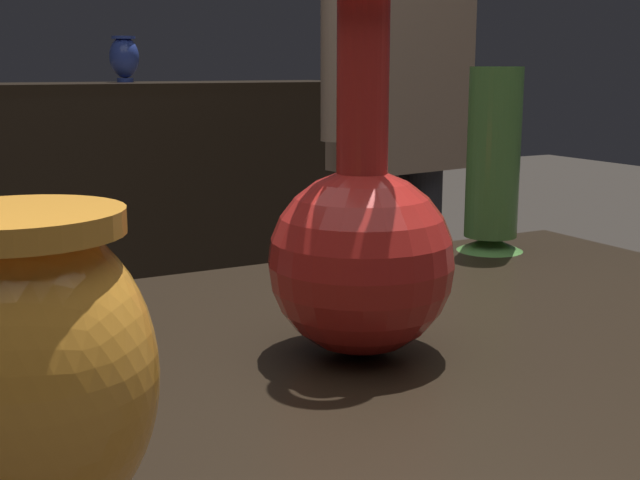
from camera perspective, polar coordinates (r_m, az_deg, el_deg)
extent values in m
cube|color=black|center=(0.73, -2.77, -9.74)|extent=(1.20, 0.64, 0.05)
sphere|color=red|center=(0.71, 2.80, -1.53)|extent=(0.16, 0.16, 0.16)
cylinder|color=red|center=(0.69, 2.92, 10.28)|extent=(0.04, 0.04, 0.16)
ellipsoid|color=orange|center=(0.43, -19.07, -8.84)|extent=(0.12, 0.12, 0.16)
cylinder|color=orange|center=(0.41, -19.77, 1.09)|extent=(0.10, 0.10, 0.01)
cone|color=#477A38|center=(1.15, 11.41, -0.22)|extent=(0.09, 0.09, 0.02)
cylinder|color=#477A38|center=(1.13, 11.66, 5.79)|extent=(0.07, 0.07, 0.22)
cylinder|color=#2D429E|center=(3.01, -13.04, 10.50)|extent=(0.06, 0.06, 0.01)
ellipsoid|color=#2D429E|center=(3.01, -13.11, 11.95)|extent=(0.10, 0.10, 0.14)
cylinder|color=#2D429E|center=(3.01, -13.17, 13.20)|extent=(0.08, 0.08, 0.01)
cylinder|color=#232328|center=(2.21, 6.61, -5.34)|extent=(0.11, 0.11, 0.80)
cylinder|color=#232328|center=(2.12, 3.68, -6.09)|extent=(0.11, 0.11, 0.80)
cube|color=#846B56|center=(2.07, 5.55, 13.52)|extent=(0.34, 0.23, 0.63)
cylinder|color=#846B56|center=(2.21, 9.46, 14.11)|extent=(0.07, 0.07, 0.54)
cylinder|color=#846B56|center=(1.94, 1.10, 14.63)|extent=(0.07, 0.07, 0.54)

